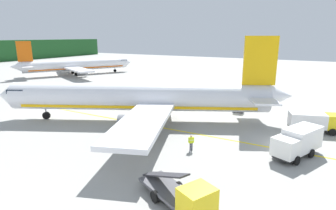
% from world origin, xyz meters
% --- Properties ---
extents(ground, '(240.00, 320.00, 0.20)m').
position_xyz_m(ground, '(0.00, 48.00, -0.10)').
color(ground, '#999993').
extents(airliner_foreground, '(32.89, 38.98, 11.90)m').
position_xyz_m(airliner_foreground, '(-0.43, 18.86, 3.39)').
color(airliner_foreground, silver).
rests_on(airliner_foreground, ground).
extents(airliner_mid_apron, '(33.18, 28.14, 10.47)m').
position_xyz_m(airliner_mid_apron, '(29.74, 64.29, 2.98)').
color(airliner_mid_apron, white).
rests_on(airliner_mid_apron, ground).
extents(service_truck_fuel, '(3.88, 6.41, 2.42)m').
position_xyz_m(service_truck_fuel, '(6.27, -2.80, 1.42)').
color(service_truck_fuel, yellow).
rests_on(service_truck_fuel, ground).
extents(service_truck_baggage, '(4.93, 7.16, 2.77)m').
position_xyz_m(service_truck_baggage, '(-16.46, 4.54, 1.16)').
color(service_truck_baggage, yellow).
rests_on(service_truck_baggage, ground).
extents(service_truck_catering, '(6.46, 4.53, 2.87)m').
position_xyz_m(service_truck_catering, '(-2.74, -1.48, 1.59)').
color(service_truck_catering, white).
rests_on(service_truck_catering, ground).
extents(cargo_container_near, '(1.77, 1.77, 2.01)m').
position_xyz_m(cargo_container_near, '(11.04, 8.07, 0.95)').
color(cargo_container_near, '#333338').
rests_on(cargo_container_near, ground).
extents(crew_marshaller, '(0.45, 0.52, 1.73)m').
position_xyz_m(crew_marshaller, '(-7.80, 14.44, 1.02)').
color(crew_marshaller, '#191E33').
rests_on(crew_marshaller, ground).
extents(crew_loader_left, '(0.46, 0.52, 1.74)m').
position_xyz_m(crew_loader_left, '(-6.72, 8.44, 1.03)').
color(crew_loader_left, '#191E33').
rests_on(crew_loader_left, ground).
extents(apron_guide_line, '(0.30, 60.00, 0.01)m').
position_xyz_m(apron_guide_line, '(-1.75, 14.37, 0.01)').
color(apron_guide_line, yellow).
rests_on(apron_guide_line, ground).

